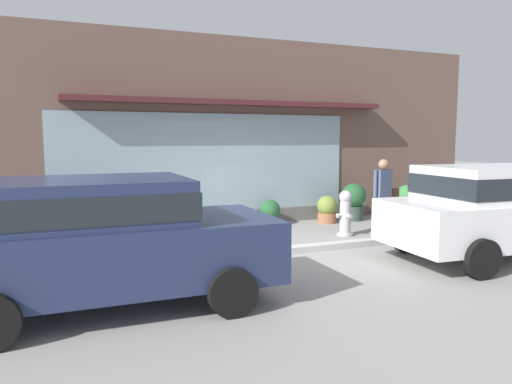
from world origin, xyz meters
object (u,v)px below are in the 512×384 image
fire_hydrant (345,212)px  potted_plant_corner_tall (174,217)px  potted_plant_by_entrance (327,209)px  potted_plant_doorstep (112,214)px  potted_plant_trailing_edge (354,200)px  potted_plant_window_center (407,199)px  parked_car_navy (105,235)px  parked_car_white (498,207)px  potted_plant_window_right (270,212)px  pedestrian_with_handbag (384,191)px  potted_plant_window_left (41,214)px

fire_hydrant → potted_plant_corner_tall: fire_hydrant is taller
potted_plant_corner_tall → potted_plant_by_entrance: potted_plant_by_entrance is taller
potted_plant_doorstep → potted_plant_by_entrance: bearing=-1.3°
fire_hydrant → potted_plant_trailing_edge: fire_hydrant is taller
potted_plant_window_center → potted_plant_trailing_edge: bearing=178.1°
parked_car_navy → potted_plant_doorstep: (0.56, 4.33, -0.40)m
parked_car_white → parked_car_navy: 6.56m
parked_car_navy → potted_plant_by_entrance: size_ratio=6.06×
potted_plant_window_right → potted_plant_corner_tall: size_ratio=0.97×
parked_car_navy → potted_plant_corner_tall: 4.83m
potted_plant_corner_tall → potted_plant_by_entrance: 3.84m
pedestrian_with_handbag → potted_plant_corner_tall: size_ratio=2.58×
parked_car_navy → potted_plant_by_entrance: bearing=37.1°
pedestrian_with_handbag → potted_plant_doorstep: (-5.48, 1.93, -0.46)m
parked_car_white → parked_car_navy: (-6.56, 0.10, -0.01)m
pedestrian_with_handbag → potted_plant_trailing_edge: 1.97m
potted_plant_trailing_edge → potted_plant_corner_tall: potted_plant_trailing_edge is taller
fire_hydrant → parked_car_navy: 5.90m
pedestrian_with_handbag → potted_plant_corner_tall: 4.65m
parked_car_white → potted_plant_trailing_edge: parked_car_white is taller
fire_hydrant → potted_plant_window_left: potted_plant_window_left is taller
potted_plant_window_center → parked_car_navy: bearing=-152.9°
parked_car_white → potted_plant_trailing_edge: (-0.03, 4.35, -0.39)m
potted_plant_window_center → potted_plant_window_right: bearing=176.8°
parked_car_navy → potted_plant_window_center: 9.23m
pedestrian_with_handbag → parked_car_white: 2.55m
parked_car_white → parked_car_navy: bearing=-177.0°
pedestrian_with_handbag → potted_plant_by_entrance: pedestrian_with_handbag is taller
potted_plant_window_center → potted_plant_window_left: bearing=178.7°
parked_car_white → potted_plant_window_center: 4.62m
potted_plant_window_left → potted_plant_doorstep: size_ratio=1.17×
potted_plant_window_left → potted_plant_window_center: (9.02, -0.20, -0.14)m
fire_hydrant → potted_plant_by_entrance: 1.63m
potted_plant_by_entrance → potted_plant_window_left: bearing=178.3°
potted_plant_window_right → potted_plant_window_center: (3.95, -0.22, 0.14)m
potted_plant_window_left → potted_plant_by_entrance: potted_plant_window_left is taller
parked_car_navy → potted_plant_corner_tall: parked_car_navy is taller
fire_hydrant → pedestrian_with_handbag: (0.79, -0.26, 0.46)m
parked_car_white → potted_plant_corner_tall: parked_car_white is taller
fire_hydrant → potted_plant_window_left: 6.30m
pedestrian_with_handbag → potted_plant_doorstep: 5.83m
fire_hydrant → pedestrian_with_handbag: size_ratio=0.60×
fire_hydrant → pedestrian_with_handbag: 0.95m
pedestrian_with_handbag → potted_plant_window_left: (-6.85, 2.00, -0.37)m
pedestrian_with_handbag → potted_plant_window_left: pedestrian_with_handbag is taller
fire_hydrant → potted_plant_window_right: (-0.99, 1.76, -0.19)m
fire_hydrant → parked_car_navy: size_ratio=0.24×
pedestrian_with_handbag → parked_car_white: pedestrian_with_handbag is taller
parked_car_white → potted_plant_trailing_edge: bearing=94.2°
potted_plant_window_left → pedestrian_with_handbag: bearing=-16.3°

